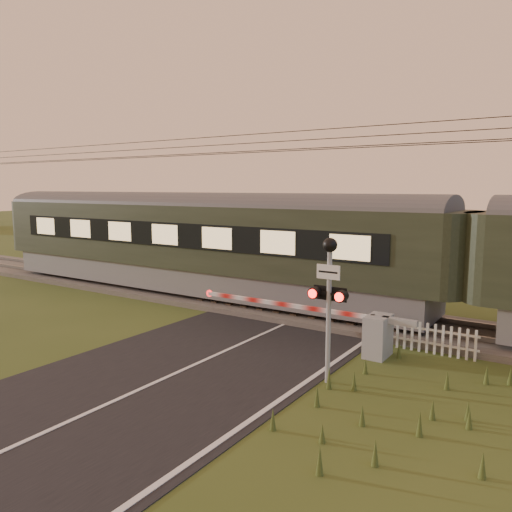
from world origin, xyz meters
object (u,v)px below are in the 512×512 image
Objects in this scene: boom_gate at (367,332)px; picket_fence at (431,338)px; crossing_signal at (329,284)px; train at (471,264)px.

picket_fence is (1.37, 0.98, -0.20)m from boom_gate.
boom_gate is 2.03× the size of crossing_signal.
picket_fence is (1.40, 3.23, -1.80)m from crossing_signal.
crossing_signal is at bearing -90.73° from boom_gate.
picket_fence is (-0.53, -1.89, -1.75)m from train.
train is 17.22× the size of picket_fence.
train is 5.48m from crossing_signal.
crossing_signal reaches higher than picket_fence.
crossing_signal is (-0.03, -2.26, 1.61)m from boom_gate.
crossing_signal reaches higher than boom_gate.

